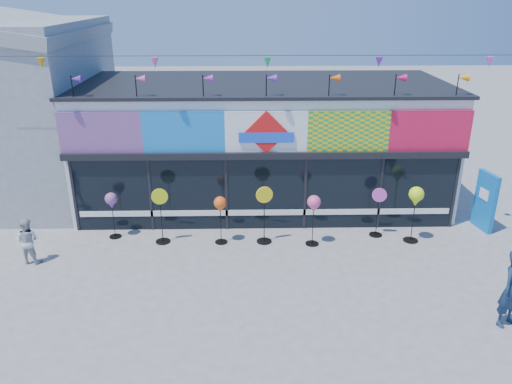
{
  "coord_description": "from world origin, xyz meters",
  "views": [
    {
      "loc": [
        -0.59,
        -10.65,
        6.88
      ],
      "look_at": [
        -0.33,
        2.0,
        1.79
      ],
      "focal_mm": 35.0,
      "sensor_mm": 36.0,
      "label": 1
    }
  ],
  "objects_px": {
    "spinner_1": "(161,214)",
    "spinner_4": "(314,206)",
    "child": "(28,241)",
    "spinner_2": "(220,206)",
    "blue_sign": "(485,201)",
    "spinner_0": "(111,202)",
    "spinner_6": "(416,198)",
    "spinner_3": "(264,213)",
    "spinner_5": "(378,211)"
  },
  "relations": [
    {
      "from": "spinner_1",
      "to": "spinner_4",
      "type": "height_order",
      "value": "spinner_1"
    },
    {
      "from": "child",
      "to": "spinner_4",
      "type": "bearing_deg",
      "value": -165.32
    },
    {
      "from": "spinner_1",
      "to": "spinner_2",
      "type": "height_order",
      "value": "spinner_1"
    },
    {
      "from": "child",
      "to": "blue_sign",
      "type": "bearing_deg",
      "value": -163.84
    },
    {
      "from": "spinner_0",
      "to": "child",
      "type": "bearing_deg",
      "value": -143.13
    },
    {
      "from": "spinner_6",
      "to": "spinner_3",
      "type": "bearing_deg",
      "value": 179.6
    },
    {
      "from": "blue_sign",
      "to": "spinner_4",
      "type": "xyz_separation_m",
      "value": [
        -5.41,
        -0.95,
        0.31
      ]
    },
    {
      "from": "spinner_5",
      "to": "spinner_1",
      "type": "bearing_deg",
      "value": -177.3
    },
    {
      "from": "spinner_2",
      "to": "child",
      "type": "height_order",
      "value": "spinner_2"
    },
    {
      "from": "child",
      "to": "spinner_5",
      "type": "bearing_deg",
      "value": -163.54
    },
    {
      "from": "blue_sign",
      "to": "spinner_1",
      "type": "distance_m",
      "value": 9.83
    },
    {
      "from": "spinner_0",
      "to": "child",
      "type": "distance_m",
      "value": 2.48
    },
    {
      "from": "spinner_3",
      "to": "spinner_5",
      "type": "height_order",
      "value": "spinner_3"
    },
    {
      "from": "spinner_0",
      "to": "spinner_3",
      "type": "bearing_deg",
      "value": -5.2
    },
    {
      "from": "spinner_2",
      "to": "child",
      "type": "bearing_deg",
      "value": -168.64
    },
    {
      "from": "spinner_1",
      "to": "child",
      "type": "distance_m",
      "value": 3.61
    },
    {
      "from": "spinner_1",
      "to": "spinner_5",
      "type": "distance_m",
      "value": 6.41
    },
    {
      "from": "spinner_0",
      "to": "spinner_1",
      "type": "relative_size",
      "value": 0.85
    },
    {
      "from": "spinner_5",
      "to": "spinner_4",
      "type": "bearing_deg",
      "value": -165.12
    },
    {
      "from": "spinner_4",
      "to": "child",
      "type": "distance_m",
      "value": 7.89
    },
    {
      "from": "blue_sign",
      "to": "child",
      "type": "relative_size",
      "value": 1.41
    },
    {
      "from": "spinner_4",
      "to": "spinner_0",
      "type": "bearing_deg",
      "value": 174.32
    },
    {
      "from": "blue_sign",
      "to": "spinner_1",
      "type": "bearing_deg",
      "value": 174.01
    },
    {
      "from": "spinner_1",
      "to": "spinner_5",
      "type": "xyz_separation_m",
      "value": [
        6.4,
        0.3,
        -0.08
      ]
    },
    {
      "from": "spinner_0",
      "to": "spinner_4",
      "type": "xyz_separation_m",
      "value": [
        5.88,
        -0.59,
        0.08
      ]
    },
    {
      "from": "spinner_3",
      "to": "spinner_4",
      "type": "distance_m",
      "value": 1.45
    },
    {
      "from": "spinner_6",
      "to": "spinner_1",
      "type": "bearing_deg",
      "value": 179.35
    },
    {
      "from": "spinner_4",
      "to": "spinner_5",
      "type": "bearing_deg",
      "value": 14.88
    },
    {
      "from": "spinner_0",
      "to": "spinner_1",
      "type": "distance_m",
      "value": 1.55
    },
    {
      "from": "spinner_1",
      "to": "spinner_2",
      "type": "relative_size",
      "value": 1.16
    },
    {
      "from": "spinner_0",
      "to": "spinner_2",
      "type": "bearing_deg",
      "value": -7.49
    },
    {
      "from": "spinner_6",
      "to": "spinner_2",
      "type": "bearing_deg",
      "value": 179.83
    },
    {
      "from": "blue_sign",
      "to": "spinner_5",
      "type": "distance_m",
      "value": 3.43
    },
    {
      "from": "spinner_3",
      "to": "child",
      "type": "xyz_separation_m",
      "value": [
        -6.42,
        -1.05,
        -0.28
      ]
    },
    {
      "from": "spinner_1",
      "to": "spinner_6",
      "type": "relative_size",
      "value": 0.98
    },
    {
      "from": "spinner_6",
      "to": "child",
      "type": "distance_m",
      "value": 10.85
    },
    {
      "from": "spinner_4",
      "to": "child",
      "type": "bearing_deg",
      "value": -173.64
    },
    {
      "from": "spinner_3",
      "to": "spinner_5",
      "type": "distance_m",
      "value": 3.43
    },
    {
      "from": "spinner_3",
      "to": "child",
      "type": "height_order",
      "value": "spinner_3"
    },
    {
      "from": "blue_sign",
      "to": "child",
      "type": "bearing_deg",
      "value": 177.65
    },
    {
      "from": "spinner_5",
      "to": "child",
      "type": "distance_m",
      "value": 9.93
    },
    {
      "from": "blue_sign",
      "to": "spinner_6",
      "type": "relative_size",
      "value": 1.07
    },
    {
      "from": "spinner_2",
      "to": "blue_sign",
      "type": "bearing_deg",
      "value": 5.56
    },
    {
      "from": "spinner_6",
      "to": "spinner_0",
      "type": "bearing_deg",
      "value": 177.16
    },
    {
      "from": "spinner_0",
      "to": "spinner_6",
      "type": "xyz_separation_m",
      "value": [
        8.84,
        -0.44,
        0.23
      ]
    },
    {
      "from": "spinner_1",
      "to": "spinner_3",
      "type": "xyz_separation_m",
      "value": [
        2.99,
        -0.05,
        0.03
      ]
    },
    {
      "from": "spinner_2",
      "to": "spinner_3",
      "type": "distance_m",
      "value": 1.29
    },
    {
      "from": "spinner_3",
      "to": "spinner_0",
      "type": "bearing_deg",
      "value": 174.8
    },
    {
      "from": "blue_sign",
      "to": "spinner_6",
      "type": "bearing_deg",
      "value": -172.05
    },
    {
      "from": "spinner_0",
      "to": "spinner_1",
      "type": "xyz_separation_m",
      "value": [
        1.49,
        -0.35,
        -0.25
      ]
    }
  ]
}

